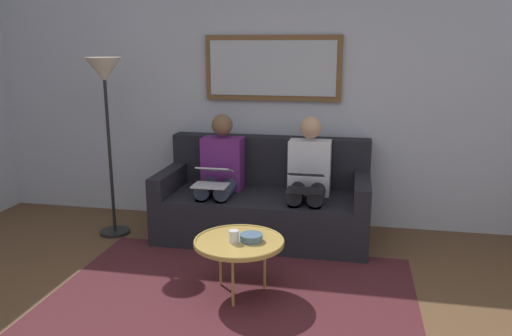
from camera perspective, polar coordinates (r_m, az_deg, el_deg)
name	(u,v)px	position (r m, az deg, el deg)	size (l,w,h in m)	color
wall_rear	(274,93)	(5.05, 2.03, 8.45)	(6.00, 0.12, 2.60)	#B7BCC6
area_rug	(233,296)	(3.74, -2.64, -14.24)	(2.60, 1.80, 0.01)	#4C1E23
couch	(265,203)	(4.77, 0.99, -3.96)	(1.93, 0.90, 0.90)	black
framed_mirror	(272,68)	(4.94, 1.88, 11.25)	(1.32, 0.05, 0.62)	brown
coffee_table	(239,242)	(3.61, -1.93, -8.40)	(0.65, 0.65, 0.42)	tan
cup	(234,237)	(3.56, -2.53, -7.76)	(0.07, 0.07, 0.09)	silver
bowl	(251,238)	(3.59, -0.54, -7.88)	(0.16, 0.16, 0.05)	slate
person_left	(308,176)	(4.57, 5.95, -0.96)	(0.38, 0.58, 1.14)	silver
laptop_black	(306,182)	(4.33, 5.64, -1.56)	(0.30, 0.33, 0.14)	black
person_right	(220,172)	(4.72, -4.09, -0.46)	(0.38, 0.58, 1.14)	#66236B
laptop_silver	(213,176)	(4.49, -4.90, -0.95)	(0.31, 0.36, 0.16)	silver
standing_lamp	(105,90)	(4.78, -16.71, 8.47)	(0.32, 0.32, 1.66)	black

